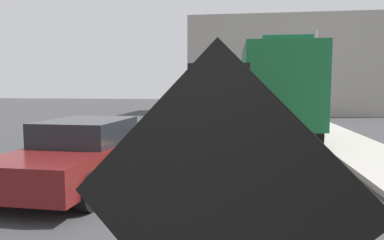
{
  "coord_description": "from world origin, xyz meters",
  "views": [
    {
      "loc": [
        1.13,
        -0.07,
        2.1
      ],
      "look_at": [
        0.41,
        5.19,
        1.61
      ],
      "focal_mm": 33.85,
      "sensor_mm": 36.0,
      "label": 1
    }
  ],
  "objects_px": {
    "box_truck": "(275,92)",
    "traffic_cone_mid_lane": "(200,181)",
    "arrow_board_trailer": "(218,149)",
    "highway_guide_sign": "(299,61)",
    "roadwork_sign": "(217,211)",
    "pickup_car": "(83,152)"
  },
  "relations": [
    {
      "from": "box_truck",
      "to": "traffic_cone_mid_lane",
      "type": "relative_size",
      "value": 10.65
    },
    {
      "from": "arrow_board_trailer",
      "to": "box_truck",
      "type": "bearing_deg",
      "value": 69.5
    },
    {
      "from": "highway_guide_sign",
      "to": "traffic_cone_mid_lane",
      "type": "relative_size",
      "value": 7.51
    },
    {
      "from": "roadwork_sign",
      "to": "traffic_cone_mid_lane",
      "type": "height_order",
      "value": "roadwork_sign"
    },
    {
      "from": "pickup_car",
      "to": "traffic_cone_mid_lane",
      "type": "xyz_separation_m",
      "value": [
        2.6,
        -0.64,
        -0.37
      ]
    },
    {
      "from": "roadwork_sign",
      "to": "arrow_board_trailer",
      "type": "xyz_separation_m",
      "value": [
        -0.49,
        7.55,
        -0.99
      ]
    },
    {
      "from": "box_truck",
      "to": "highway_guide_sign",
      "type": "bearing_deg",
      "value": 72.59
    },
    {
      "from": "roadwork_sign",
      "to": "highway_guide_sign",
      "type": "xyz_separation_m",
      "value": [
        3.07,
        17.92,
        1.95
      ]
    },
    {
      "from": "roadwork_sign",
      "to": "arrow_board_trailer",
      "type": "relative_size",
      "value": 0.86
    },
    {
      "from": "roadwork_sign",
      "to": "box_truck",
      "type": "relative_size",
      "value": 0.33
    },
    {
      "from": "box_truck",
      "to": "highway_guide_sign",
      "type": "relative_size",
      "value": 1.42
    },
    {
      "from": "highway_guide_sign",
      "to": "traffic_cone_mid_lane",
      "type": "height_order",
      "value": "highway_guide_sign"
    },
    {
      "from": "arrow_board_trailer",
      "to": "box_truck",
      "type": "relative_size",
      "value": 0.38
    },
    {
      "from": "pickup_car",
      "to": "highway_guide_sign",
      "type": "height_order",
      "value": "highway_guide_sign"
    },
    {
      "from": "roadwork_sign",
      "to": "traffic_cone_mid_lane",
      "type": "distance_m",
      "value": 5.02
    },
    {
      "from": "highway_guide_sign",
      "to": "box_truck",
      "type": "bearing_deg",
      "value": -107.41
    },
    {
      "from": "highway_guide_sign",
      "to": "roadwork_sign",
      "type": "bearing_deg",
      "value": -99.71
    },
    {
      "from": "arrow_board_trailer",
      "to": "highway_guide_sign",
      "type": "distance_m",
      "value": 11.35
    },
    {
      "from": "box_truck",
      "to": "pickup_car",
      "type": "height_order",
      "value": "box_truck"
    },
    {
      "from": "pickup_car",
      "to": "traffic_cone_mid_lane",
      "type": "distance_m",
      "value": 2.71
    },
    {
      "from": "roadwork_sign",
      "to": "highway_guide_sign",
      "type": "relative_size",
      "value": 0.47
    },
    {
      "from": "box_truck",
      "to": "highway_guide_sign",
      "type": "xyz_separation_m",
      "value": [
        1.68,
        5.36,
        1.54
      ]
    }
  ]
}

